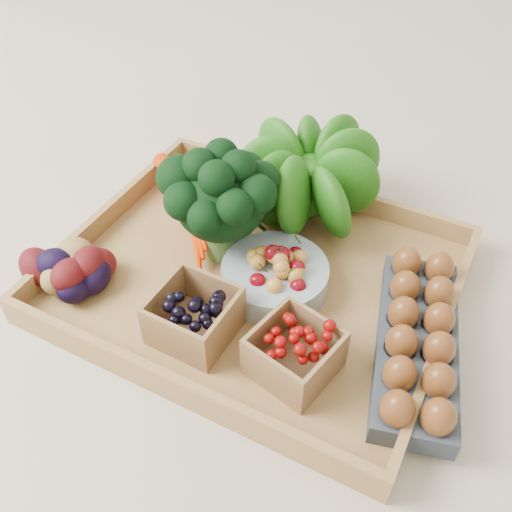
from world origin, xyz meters
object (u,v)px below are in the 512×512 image
at_px(cherry_bowl, 275,277).
at_px(tray, 256,281).
at_px(broccoli, 222,220).
at_px(egg_carton, 416,345).

bearing_deg(cherry_bowl, tray, 174.52).
distance_m(broccoli, egg_carton, 0.32).
height_order(tray, egg_carton, egg_carton).
distance_m(tray, cherry_bowl, 0.04).
bearing_deg(egg_carton, cherry_bowl, 160.00).
bearing_deg(cherry_bowl, broccoli, 164.66).
xyz_separation_m(tray, egg_carton, (0.25, -0.02, 0.02)).
bearing_deg(egg_carton, tray, 160.05).
distance_m(broccoli, cherry_bowl, 0.11).
xyz_separation_m(broccoli, egg_carton, (0.31, -0.05, -0.05)).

